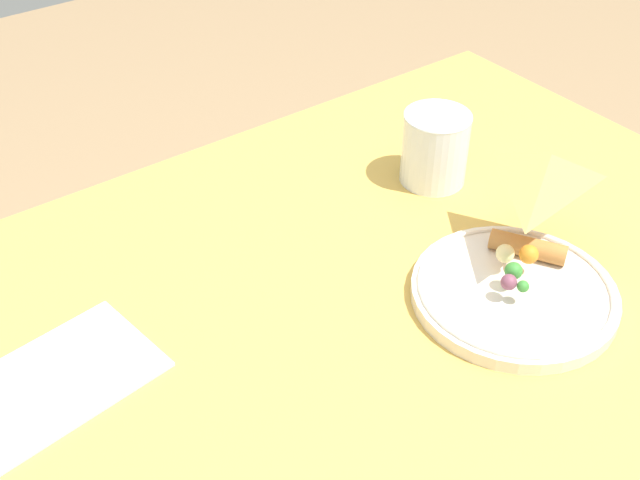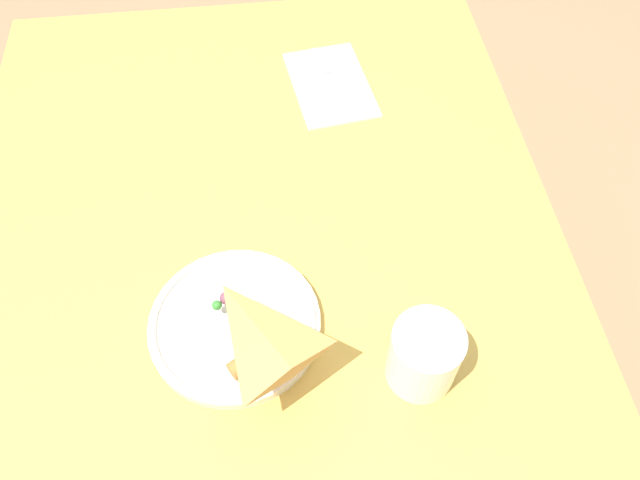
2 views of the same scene
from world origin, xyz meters
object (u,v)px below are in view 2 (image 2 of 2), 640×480
Objects in this scene: dining_table at (265,271)px; milk_glass at (424,356)px; butter_knife at (329,79)px; plate_pizza at (235,322)px; napkin_folded at (330,84)px.

milk_glass is at bearing 38.01° from dining_table.
butter_knife reaches higher than dining_table.
dining_table is 4.96× the size of plate_pizza.
butter_knife is at bearing -165.46° from napkin_folded.
plate_pizza reaches higher than butter_knife.
dining_table is at bearing 164.82° from plate_pizza.
milk_glass is 0.55m from napkin_folded.
dining_table is 5.26× the size of napkin_folded.
butter_knife is (-0.47, 0.18, -0.01)m from plate_pizza.
napkin_folded is at bearing -175.41° from milk_glass.
milk_glass reaches higher than dining_table.
dining_table is 0.37m from butter_knife.
butter_knife reaches higher than napkin_folded.
napkin_folded is (-0.55, -0.04, -0.05)m from milk_glass.
plate_pizza is at bearing -111.47° from milk_glass.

